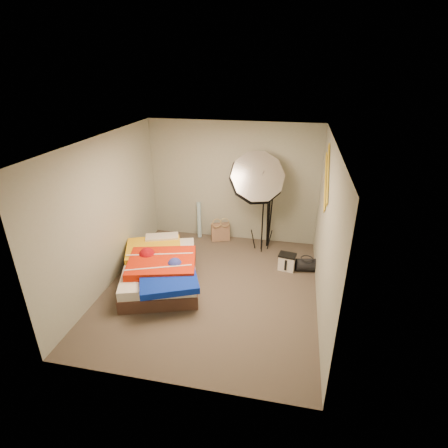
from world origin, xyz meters
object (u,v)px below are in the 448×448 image
(camera_case, at_px, (287,262))
(duffel_bag, at_px, (306,265))
(wrapping_roll, at_px, (199,220))
(photo_umbrella, at_px, (257,179))
(bed, at_px, (161,268))
(camera_tripod, at_px, (269,216))
(tote_bag, at_px, (221,232))

(camera_case, height_order, duffel_bag, camera_case)
(wrapping_roll, height_order, photo_umbrella, photo_umbrella)
(bed, bearing_deg, camera_tripod, 44.97)
(camera_case, xyz_separation_m, photo_umbrella, (-0.68, 0.51, 1.41))
(wrapping_roll, xyz_separation_m, photo_umbrella, (1.27, -0.50, 1.17))
(tote_bag, distance_m, photo_umbrella, 1.62)
(wrapping_roll, xyz_separation_m, duffel_bag, (2.31, -0.98, -0.27))
(photo_umbrella, relative_size, camera_tripod, 1.86)
(tote_bag, distance_m, camera_case, 1.71)
(wrapping_roll, bearing_deg, duffel_bag, -22.96)
(tote_bag, xyz_separation_m, bed, (-0.68, -1.75, 0.06))
(tote_bag, bearing_deg, wrapping_roll, 147.94)
(wrapping_roll, height_order, bed, wrapping_roll)
(tote_bag, relative_size, camera_tripod, 0.33)
(tote_bag, distance_m, bed, 1.88)
(bed, bearing_deg, photo_umbrella, 42.82)
(duffel_bag, xyz_separation_m, camera_tripod, (-0.79, 0.82, 0.56))
(camera_case, height_order, photo_umbrella, photo_umbrella)
(camera_case, distance_m, camera_tripod, 1.10)
(photo_umbrella, bearing_deg, wrapping_roll, 158.41)
(camera_tripod, bearing_deg, duffel_bag, -46.19)
(camera_case, relative_size, camera_tripod, 0.25)
(camera_tripod, bearing_deg, tote_bag, 177.32)
(camera_case, distance_m, bed, 2.30)
(wrapping_roll, xyz_separation_m, bed, (-0.18, -1.85, -0.13))
(bed, relative_size, photo_umbrella, 0.96)
(duffel_bag, relative_size, bed, 0.18)
(camera_tripod, bearing_deg, camera_case, -63.11)
(camera_tripod, bearing_deg, photo_umbrella, -124.91)
(wrapping_roll, distance_m, camera_case, 2.22)
(wrapping_roll, distance_m, bed, 1.87)
(camera_case, bearing_deg, wrapping_roll, 162.81)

